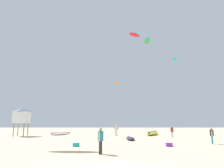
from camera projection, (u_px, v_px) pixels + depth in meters
person_foreground at (100, 139)px, 14.58m from camera, size 0.41×0.57×1.80m
person_midground at (211, 134)px, 20.85m from camera, size 0.36×0.50×1.59m
person_left at (171, 131)px, 28.50m from camera, size 0.37×0.41×1.54m
person_right at (115, 129)px, 31.25m from camera, size 0.59×0.40×1.79m
kite_grounded_near at (59, 134)px, 33.42m from camera, size 3.39×3.38×0.46m
kite_grounded_mid at (151, 133)px, 33.25m from camera, size 3.53×5.31×0.62m
kite_grounded_far at (129, 138)px, 25.19m from camera, size 1.06×3.45×0.43m
lifeguard_tower at (21, 115)px, 31.62m from camera, size 2.30×2.30×4.15m
cooler_box at (168, 145)px, 18.67m from camera, size 0.56×0.36×0.32m
gear_bag at (75, 145)px, 18.65m from camera, size 0.56×0.36×0.32m
kite_aloft_0 at (134, 35)px, 47.67m from camera, size 3.15×2.73×0.75m
kite_aloft_1 at (146, 41)px, 32.38m from camera, size 0.95×2.77×0.30m
kite_aloft_3 at (116, 83)px, 53.04m from camera, size 1.85×3.18×0.33m
kite_aloft_4 at (174, 59)px, 34.10m from camera, size 1.38×2.31×0.47m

